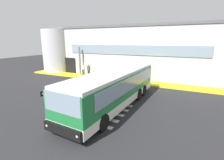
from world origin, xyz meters
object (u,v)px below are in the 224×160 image
bus_main_foreground (114,89)px  passenger_near_column (83,69)px  entry_support_column (80,61)px  passenger_by_doorway (89,69)px  safety_bollard_yellow (133,81)px

bus_main_foreground → passenger_near_column: bus_main_foreground is taller
bus_main_foreground → passenger_near_column: 11.51m
bus_main_foreground → entry_support_column: bearing=138.1°
passenger_by_doorway → safety_bollard_yellow: (6.84, -1.41, -0.63)m
entry_support_column → safety_bollard_yellow: entry_support_column is taller
entry_support_column → bus_main_foreground: 12.35m
passenger_by_doorway → bus_main_foreground: bearing=-46.4°
passenger_by_doorway → entry_support_column: bearing=167.2°
passenger_near_column → passenger_by_doorway: same height
passenger_near_column → passenger_by_doorway: size_ratio=1.00×
bus_main_foreground → passenger_by_doorway: (-7.46, 7.83, -0.25)m
passenger_near_column → passenger_by_doorway: 0.93m
entry_support_column → passenger_near_column: 1.35m
passenger_near_column → safety_bollard_yellow: passenger_near_column is taller
bus_main_foreground → passenger_by_doorway: bus_main_foreground is taller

